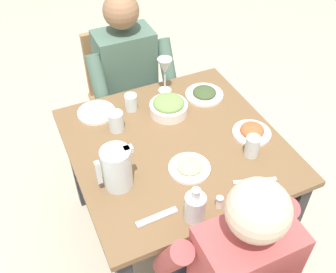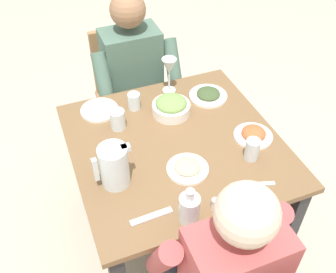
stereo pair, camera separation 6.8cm
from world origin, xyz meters
name	(u,v)px [view 1 (the left image)]	position (x,y,z in m)	size (l,w,h in m)	color
ground_plane	(174,229)	(0.00, 0.00, 0.00)	(8.00, 8.00, 0.00)	#B7AD99
dining_table	(175,159)	(0.00, 0.00, 0.60)	(0.94, 0.94, 0.71)	brown
chair_near	(123,90)	(0.00, -0.78, 0.48)	(0.40, 0.40, 0.86)	#997047
diner_near	(133,88)	(0.00, -0.58, 0.63)	(0.48, 0.53, 1.15)	#4C6B5B
diner_far	(226,262)	(0.07, 0.58, 0.63)	(0.48, 0.53, 1.15)	#B24C4C
water_pitcher	(117,168)	(0.32, 0.12, 0.80)	(0.16, 0.12, 0.19)	silver
salad_bowl	(169,106)	(-0.06, -0.21, 0.75)	(0.19, 0.19, 0.09)	white
plate_beans	(189,167)	(0.02, 0.17, 0.72)	(0.18, 0.18, 0.04)	white
plate_yoghurt	(96,111)	(0.27, -0.35, 0.72)	(0.19, 0.19, 0.04)	white
plate_rice_curry	(252,131)	(-0.35, 0.10, 0.72)	(0.18, 0.18, 0.05)	white
plate_dolmas	(204,93)	(-0.29, -0.26, 0.72)	(0.20, 0.20, 0.04)	white
water_glass_far_left	(252,146)	(-0.27, 0.21, 0.76)	(0.06, 0.06, 0.10)	silver
water_glass_center	(116,121)	(0.22, -0.20, 0.75)	(0.07, 0.07, 0.10)	silver
water_glass_near_right	(131,102)	(0.10, -0.31, 0.75)	(0.06, 0.06, 0.09)	silver
wine_glass	(165,68)	(-0.12, -0.39, 0.85)	(0.08, 0.08, 0.20)	silver
oil_carafe	(195,208)	(0.11, 0.40, 0.76)	(0.08, 0.08, 0.16)	silver
salt_shaker	(219,202)	(0.00, 0.40, 0.73)	(0.03, 0.03, 0.05)	white
fork_near	(157,217)	(0.24, 0.34, 0.71)	(0.17, 0.03, 0.01)	silver
knife_near	(255,181)	(-0.20, 0.35, 0.71)	(0.18, 0.02, 0.01)	silver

